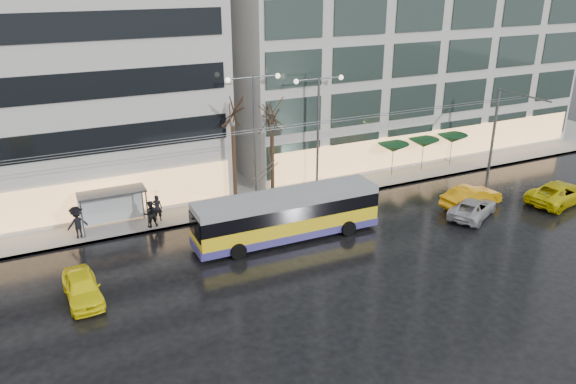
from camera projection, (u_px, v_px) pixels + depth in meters
ground at (297, 277)px, 30.97m from camera, size 140.00×140.00×0.00m
sidewalk at (240, 186)px, 43.47m from camera, size 80.00×10.00×0.15m
kerb at (266, 210)px, 39.32m from camera, size 80.00×0.10×0.15m
building_right at (395, 6)px, 49.72m from camera, size 32.00×14.00×25.00m
trolleybus at (287, 217)px, 34.80m from camera, size 11.84×4.67×5.47m
catenary at (257, 160)px, 36.43m from camera, size 42.24×5.12×7.00m
bus_shelter at (106, 201)px, 35.86m from camera, size 4.20×1.60×2.51m
street_lamp_near at (254, 122)px, 38.57m from camera, size 3.96×0.36×9.03m
street_lamp_far at (318, 118)px, 40.67m from camera, size 3.96×0.36×8.53m
tree_a at (232, 108)px, 37.74m from camera, size 3.20×3.20×8.40m
tree_b at (272, 112)px, 39.35m from camera, size 3.20×3.20×7.70m
parasol_a at (393, 148)px, 44.84m from camera, size 2.50×2.50×2.65m
parasol_b at (424, 143)px, 46.03m from camera, size 2.50×2.50×2.65m
parasol_c at (452, 139)px, 47.22m from camera, size 2.50×2.50×2.65m
taxi_a at (82, 288)px, 28.59m from camera, size 1.87×4.21×1.41m
taxi_b at (471, 197)px, 39.65m from camera, size 4.80×2.06×1.54m
taxi_c at (559, 193)px, 40.36m from camera, size 5.93×3.56×1.54m
sedan_silver at (473, 208)px, 38.20m from camera, size 5.12×4.09×1.29m
pedestrian_a at (157, 201)px, 36.97m from camera, size 1.26×1.27×2.19m
pedestrian_b at (150, 214)px, 36.28m from camera, size 0.90×0.72×1.79m
pedestrian_c at (77, 221)px, 34.70m from camera, size 1.37×0.96×2.11m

